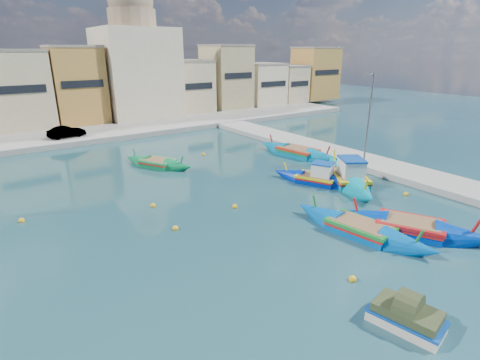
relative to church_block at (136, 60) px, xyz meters
name	(u,v)px	position (x,y,z in m)	size (l,w,h in m)	color
ground	(244,252)	(-10.00, -40.00, -8.41)	(160.00, 160.00, 0.00)	#13363B
east_quay	(432,180)	(8.00, -40.00, -8.16)	(4.00, 70.00, 0.50)	gray
north_quay	(84,135)	(-10.00, -8.00, -8.11)	(80.00, 8.00, 0.60)	gray
north_townhouses	(116,86)	(-3.32, -0.64, -3.41)	(83.20, 7.87, 10.19)	#C8B58A
church_block	(136,60)	(0.00, 0.00, 0.00)	(10.00, 10.00, 19.10)	beige
quay_street_lamp	(368,118)	(7.44, -34.00, -4.07)	(1.18, 0.16, 8.00)	#595B60
luzzu_turquoise_cabin	(348,178)	(2.73, -36.15, -8.01)	(7.42, 9.92, 3.31)	#008AA5
luzzu_blue_cabin	(317,179)	(0.77, -34.80, -8.09)	(4.74, 7.43, 2.61)	#0024A5
luzzu_cyan_mid	(297,153)	(5.00, -28.15, -8.11)	(3.84, 9.66, 2.78)	#00719F
luzzu_green	(158,164)	(-7.58, -23.62, -8.16)	(5.09, 7.31, 2.30)	#0A723E
luzzu_blue_south	(360,230)	(-3.50, -42.19, -8.14)	(3.36, 8.98, 2.53)	#0056AD
luzzu_cyan_south	(410,228)	(-1.09, -43.72, -8.12)	(5.88, 8.68, 2.69)	#0031A1
tender_near	(406,317)	(-8.23, -47.94, -8.00)	(1.95, 2.90, 1.31)	beige
mooring_buoys	(219,205)	(-7.88, -34.26, -8.33)	(23.31, 22.50, 0.36)	gold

